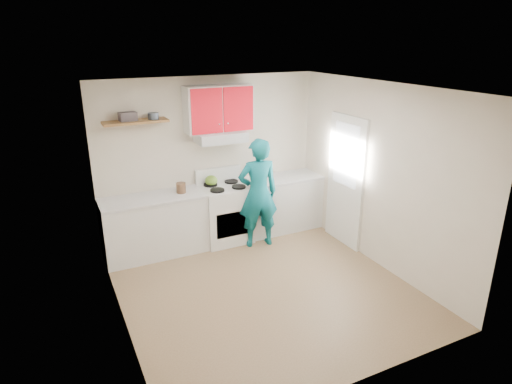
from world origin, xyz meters
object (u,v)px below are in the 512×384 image
crock (181,189)px  person (258,193)px  tin (153,116)px  stove (225,214)px  kettle (211,181)px

crock → person: size_ratio=0.10×
tin → crock: size_ratio=0.88×
stove → crock: crock is taller
stove → tin: 1.91m
tin → person: tin is taller
crock → person: (1.10, -0.40, -0.12)m
crock → person: 1.18m
stove → tin: tin is taller
stove → crock: bearing=178.1°
stove → kettle: bearing=140.4°
tin → person: bearing=-20.5°
stove → person: bearing=-42.9°
person → crock: bearing=-11.7°
tin → kettle: tin is taller
kettle → person: size_ratio=0.11×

